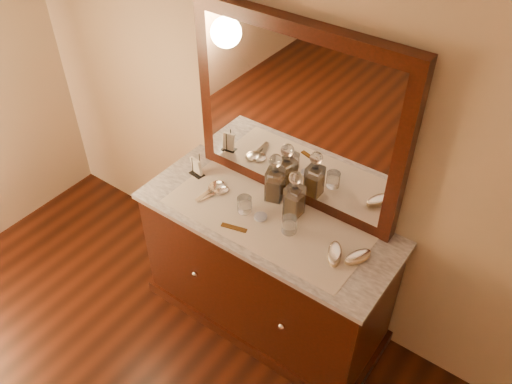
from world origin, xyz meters
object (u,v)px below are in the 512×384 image
dresser_cabinet (266,272)px  brush_near (335,254)px  mirror_frame (297,117)px  napkin_rack (196,167)px  decanter_right (294,198)px  hand_mirror_outer (214,187)px  decanter_left (275,182)px  brush_far (358,257)px  comb (234,228)px  pin_dish (261,217)px  hand_mirror_inner (219,191)px

dresser_cabinet → brush_near: (0.43, -0.04, 0.47)m
mirror_frame → napkin_rack: size_ratio=8.87×
decanter_right → hand_mirror_outer: bearing=-169.0°
decanter_left → decanter_right: bearing=-16.1°
decanter_left → brush_far: 0.61m
dresser_cabinet → napkin_rack: size_ratio=10.35×
decanter_left → comb: bearing=-96.1°
comb → brush_near: 0.54m
decanter_left → hand_mirror_outer: bearing=-156.8°
dresser_cabinet → decanter_left: size_ratio=4.74×
comb → brush_near: size_ratio=0.81×
pin_dish → comb: pin_dish is taller
mirror_frame → brush_near: mirror_frame is taller
dresser_cabinet → napkin_rack: napkin_rack is taller
brush_far → hand_mirror_inner: 0.86m
mirror_frame → hand_mirror_inner: mirror_frame is taller
decanter_right → brush_far: (0.43, -0.09, -0.09)m
comb → hand_mirror_outer: bearing=132.1°
pin_dish → hand_mirror_inner: 0.31m
napkin_rack → decanter_right: bearing=4.4°
comb → brush_near: (0.52, 0.13, 0.02)m
decanter_right → hand_mirror_inner: size_ratio=1.45×
pin_dish → decanter_left: (-0.03, 0.17, 0.11)m
napkin_rack → hand_mirror_outer: size_ratio=0.62×
mirror_frame → pin_dish: mirror_frame is taller
napkin_rack → hand_mirror_inner: napkin_rack is taller
comb → brush_far: size_ratio=0.85×
hand_mirror_outer → brush_far: bearing=-0.1°
decanter_left → brush_near: decanter_left is taller
pin_dish → brush_far: bearing=3.8°
brush_far → hand_mirror_outer: 0.90m
comb → decanter_right: decanter_right is taller
dresser_cabinet → decanter_right: (0.10, 0.10, 0.55)m
pin_dish → brush_far: (0.55, 0.04, 0.01)m
hand_mirror_outer → pin_dish: bearing=-6.2°
comb → napkin_rack: bearing=138.2°
comb → hand_mirror_inner: hand_mirror_inner is taller
mirror_frame → hand_mirror_inner: (-0.33, -0.24, -0.49)m
dresser_cabinet → brush_far: size_ratio=8.56×
comb → decanter_left: size_ratio=0.47×
mirror_frame → decanter_right: bearing=-55.0°
mirror_frame → brush_far: 0.75m
dresser_cabinet → decanter_left: decanter_left is taller
dresser_cabinet → comb: size_ratio=10.01×
dresser_cabinet → hand_mirror_outer: (-0.37, 0.01, 0.45)m
comb → hand_mirror_inner: size_ratio=0.71×
decanter_right → comb: bearing=-124.5°
dresser_cabinet → napkin_rack: 0.73m
brush_near → hand_mirror_inner: (-0.76, 0.04, -0.01)m
brush_near → hand_mirror_outer: 0.80m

